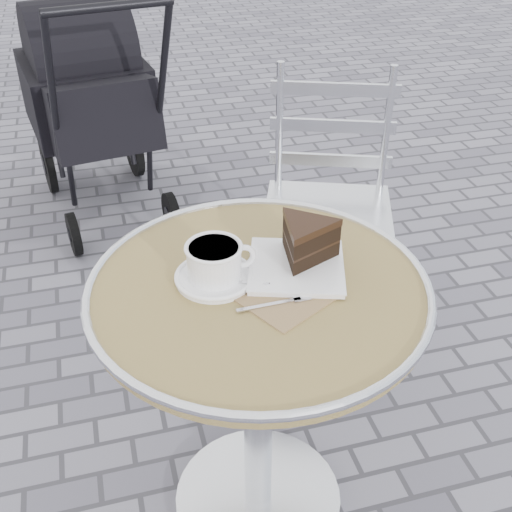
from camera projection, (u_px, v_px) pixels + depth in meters
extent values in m
plane|color=slate|center=(258.00, 501.00, 1.73)|extent=(80.00, 80.00, 0.00)
cylinder|color=silver|center=(258.00, 498.00, 1.73)|extent=(0.44, 0.44, 0.03)
cylinder|color=silver|center=(258.00, 408.00, 1.53)|extent=(0.07, 0.07, 0.67)
cylinder|color=tan|center=(259.00, 292.00, 1.33)|extent=(0.70, 0.70, 0.03)
torus|color=silver|center=(259.00, 286.00, 1.32)|extent=(0.72, 0.72, 0.02)
cylinder|color=white|center=(215.00, 278.00, 1.33)|extent=(0.16, 0.16, 0.01)
cylinder|color=white|center=(214.00, 262.00, 1.31)|extent=(0.12, 0.12, 0.07)
torus|color=white|center=(243.00, 257.00, 1.33)|extent=(0.06, 0.01, 0.06)
cylinder|color=#C9B086|center=(214.00, 248.00, 1.29)|extent=(0.10, 0.10, 0.01)
cube|color=#8C6B4D|center=(283.00, 293.00, 1.30)|extent=(0.24, 0.24, 0.00)
cube|color=white|center=(296.00, 267.00, 1.36)|extent=(0.25, 0.25, 0.01)
cylinder|color=silver|center=(269.00, 303.00, 2.07)|extent=(0.02, 0.02, 0.46)
cylinder|color=silver|center=(377.00, 310.00, 2.04)|extent=(0.02, 0.02, 0.46)
cylinder|color=silver|center=(277.00, 245.00, 2.36)|extent=(0.02, 0.02, 0.46)
cylinder|color=silver|center=(372.00, 250.00, 2.33)|extent=(0.02, 0.02, 0.46)
cube|color=silver|center=(328.00, 215.00, 2.06)|extent=(0.53, 0.53, 0.02)
cube|color=black|center=(95.00, 111.00, 2.75)|extent=(0.52, 0.73, 0.41)
cylinder|color=black|center=(109.00, 7.00, 2.03)|extent=(0.42, 0.09, 0.03)
cylinder|color=black|center=(74.00, 234.00, 2.67)|extent=(0.06, 0.19, 0.18)
cylinder|color=black|center=(171.00, 213.00, 2.82)|extent=(0.06, 0.19, 0.18)
cylinder|color=black|center=(48.00, 164.00, 3.10)|extent=(0.08, 0.29, 0.28)
cylinder|color=black|center=(134.00, 148.00, 3.24)|extent=(0.08, 0.29, 0.28)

